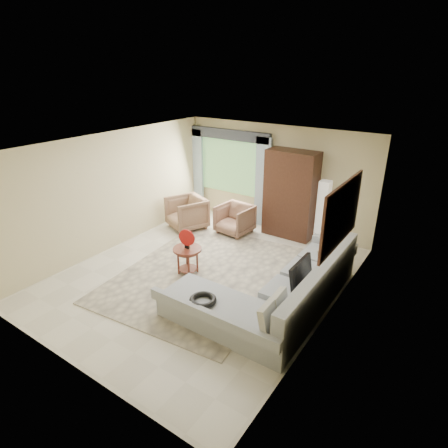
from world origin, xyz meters
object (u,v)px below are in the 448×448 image
Objects in this scene: tv_screen at (301,274)px; armoire at (291,194)px; floor_lamp at (322,212)px; potted_plant at (201,209)px; armchair_right at (235,219)px; sectional_sofa at (281,296)px; armchair_left at (187,213)px; coffee_table at (188,260)px.

armoire is at bearing 118.56° from tv_screen.
potted_plant is at bearing -172.85° from floor_lamp.
floor_lamp is (0.80, 0.06, -0.30)m from armoire.
tv_screen is 0.49× the size of floor_lamp.
armchair_right is 1.49m from armoire.
floor_lamp reaches higher than armchair_right.
sectional_sofa is 3.03m from floor_lamp.
floor_lamp is (-0.70, 2.82, 0.03)m from tv_screen.
sectional_sofa is at bearing -2.79° from armchair_left.
armchair_left is 1.26m from armchair_right.
potted_plant is 2.59m from armoire.
coffee_table is 3.38m from floor_lamp.
armoire reaches higher than tv_screen.
tv_screen is at bearing -33.49° from armchair_right.
armchair_left reaches higher than armchair_right.
armchair_left is at bearing 129.97° from coffee_table.
armoire is at bearing 48.96° from armchair_left.
armchair_left is 0.60× the size of floor_lamp.
sectional_sofa is 4.68× the size of tv_screen.
coffee_table is 2.23m from armchair_right.
tv_screen is 0.83× the size of armchair_left.
armchair_right is at bearing 98.01° from coffee_table.
sectional_sofa is at bearing -1.16° from coffee_table.
sectional_sofa is 4.32× the size of armchair_right.
armoire is at bearing 34.34° from armchair_right.
armchair_right is (-2.39, 2.25, 0.08)m from sectional_sofa.
coffee_table is at bearing -106.47° from armoire.
armchair_right is at bearing 141.60° from tv_screen.
floor_lamp is at bearing 60.57° from coffee_table.
tv_screen reaches higher than armchair_left.
armoire is (2.44, 0.35, 0.80)m from potted_plant.
sectional_sofa is 6.05× the size of coffee_table.
coffee_table reaches higher than potted_plant.
tv_screen reaches higher than coffee_table.
tv_screen is 2.90m from floor_lamp.
coffee_table is 0.64× the size of armchair_left.
armchair_right is at bearing 43.97° from armchair_left.
potted_plant is at bearing 122.39° from coffee_table.
tv_screen is 0.35× the size of armoire.
armoire is (0.84, 2.86, 0.75)m from coffee_table.
coffee_table is (-2.08, 0.04, 0.02)m from sectional_sofa.
coffee_table is at bearing -119.43° from floor_lamp.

